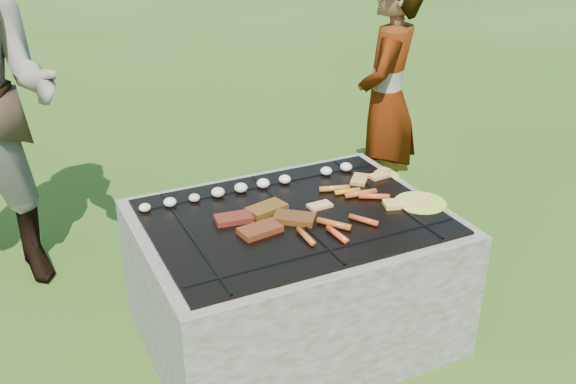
# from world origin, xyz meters

# --- Properties ---
(lawn) EXTENTS (60.00, 60.00, 0.00)m
(lawn) POSITION_xyz_m (0.00, 0.00, 0.00)
(lawn) COLOR #284912
(lawn) RESTS_ON ground
(fire_pit) EXTENTS (1.30, 1.00, 0.62)m
(fire_pit) POSITION_xyz_m (0.00, 0.00, 0.28)
(fire_pit) COLOR #A89E95
(fire_pit) RESTS_ON ground
(mushrooms) EXTENTS (1.06, 0.06, 0.04)m
(mushrooms) POSITION_xyz_m (-0.06, 0.31, 0.63)
(mushrooms) COLOR silver
(mushrooms) RESTS_ON fire_pit
(pork_slabs) EXTENTS (0.41, 0.29, 0.03)m
(pork_slabs) POSITION_xyz_m (-0.13, 0.00, 0.62)
(pork_slabs) COLOR maroon
(pork_slabs) RESTS_ON fire_pit
(sausages) EXTENTS (0.52, 0.48, 0.03)m
(sausages) POSITION_xyz_m (0.22, -0.07, 0.62)
(sausages) COLOR orange
(sausages) RESTS_ON fire_pit
(bread_on_grate) EXTENTS (0.45, 0.43, 0.02)m
(bread_on_grate) POSITION_xyz_m (0.39, 0.01, 0.62)
(bread_on_grate) COLOR #F2D67B
(bread_on_grate) RESTS_ON fire_pit
(plate_far) EXTENTS (0.22, 0.22, 0.03)m
(plate_far) POSITION_xyz_m (0.56, 0.19, 0.61)
(plate_far) COLOR yellow
(plate_far) RESTS_ON fire_pit
(plate_near) EXTENTS (0.30, 0.30, 0.03)m
(plate_near) POSITION_xyz_m (0.56, -0.14, 0.61)
(plate_near) COLOR yellow
(plate_near) RESTS_ON fire_pit
(cook) EXTENTS (0.63, 0.63, 1.47)m
(cook) POSITION_xyz_m (1.02, 0.84, 0.74)
(cook) COLOR gray
(cook) RESTS_ON ground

